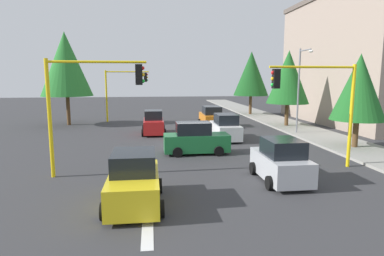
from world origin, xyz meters
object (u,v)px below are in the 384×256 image
(traffic_signal_near_right, at_px, (89,94))
(tree_roadside_far, at_px, (251,74))
(tree_opposite_side, at_px, (66,64))
(car_silver, at_px, (281,162))
(tree_roadside_near, at_px, (359,87))
(car_orange, at_px, (211,117))
(traffic_signal_near_left, at_px, (319,95))
(traffic_signal_far_right, at_px, (124,85))
(street_lamp_curbside, at_px, (301,82))
(car_yellow, at_px, (134,181))
(car_white, at_px, (225,128))
(tree_roadside_mid, at_px, (288,77))
(car_green, at_px, (196,139))
(car_red, at_px, (154,123))

(traffic_signal_near_right, bearing_deg, tree_roadside_far, 147.69)
(traffic_signal_near_right, bearing_deg, tree_opposite_side, -163.53)
(car_silver, bearing_deg, tree_roadside_near, 128.29)
(tree_roadside_far, relative_size, car_orange, 1.87)
(traffic_signal_near_left, bearing_deg, tree_roadside_far, 170.88)
(tree_roadside_near, bearing_deg, traffic_signal_near_right, -76.11)
(tree_roadside_near, bearing_deg, traffic_signal_far_right, -134.72)
(street_lamp_curbside, xyz_separation_m, car_yellow, (13.57, -12.70, -3.45))
(car_orange, xyz_separation_m, car_white, (6.82, -0.17, -0.00))
(street_lamp_curbside, height_order, tree_roadside_near, street_lamp_curbside)
(street_lamp_curbside, bearing_deg, tree_roadside_near, 13.05)
(tree_roadside_mid, relative_size, car_green, 1.79)
(car_silver, relative_size, car_orange, 0.88)
(traffic_signal_near_left, xyz_separation_m, car_green, (-4.00, -5.76, -2.91))
(car_silver, xyz_separation_m, car_orange, (-17.11, -0.06, 0.00))
(tree_roadside_near, distance_m, car_yellow, 16.41)
(traffic_signal_far_right, relative_size, tree_roadside_mid, 0.76)
(tree_roadside_far, bearing_deg, traffic_signal_near_left, -9.12)
(car_green, bearing_deg, tree_roadside_mid, 134.67)
(tree_roadside_near, bearing_deg, traffic_signal_near_left, -50.51)
(traffic_signal_far_right, relative_size, car_silver, 1.48)
(street_lamp_curbside, bearing_deg, car_silver, -28.30)
(tree_roadside_mid, bearing_deg, tree_roadside_far, -177.14)
(tree_opposite_side, bearing_deg, tree_roadside_mid, 79.22)
(traffic_signal_near_right, bearing_deg, car_green, 125.73)
(car_orange, bearing_deg, car_yellow, -18.56)
(tree_roadside_near, relative_size, tree_roadside_far, 0.79)
(car_silver, bearing_deg, car_white, -178.71)
(tree_opposite_side, height_order, car_green, tree_opposite_side)
(street_lamp_curbside, relative_size, car_orange, 1.67)
(car_green, bearing_deg, tree_opposite_side, -142.14)
(car_green, xyz_separation_m, car_red, (-7.62, -2.53, -0.00))
(street_lamp_curbside, height_order, car_white, street_lamp_curbside)
(traffic_signal_near_left, height_order, tree_roadside_far, tree_roadside_far)
(tree_roadside_far, height_order, car_white, tree_roadside_far)
(tree_opposite_side, distance_m, car_green, 18.44)
(traffic_signal_near_left, height_order, street_lamp_curbside, street_lamp_curbside)
(tree_roadside_mid, distance_m, tree_roadside_far, 10.02)
(traffic_signal_far_right, height_order, tree_opposite_side, tree_opposite_side)
(tree_roadside_far, height_order, car_silver, tree_roadside_far)
(tree_roadside_mid, xyz_separation_m, tree_opposite_side, (-4.00, -21.00, 1.26))
(street_lamp_curbside, xyz_separation_m, car_silver, (11.55, -6.22, -3.45))
(car_yellow, xyz_separation_m, car_orange, (-19.13, 6.42, 0.00))
(traffic_signal_near_right, height_order, car_orange, traffic_signal_near_right)
(traffic_signal_far_right, bearing_deg, car_green, 19.10)
(car_silver, relative_size, car_yellow, 0.94)
(traffic_signal_near_left, distance_m, car_silver, 4.39)
(tree_opposite_side, bearing_deg, car_yellow, 18.86)
(car_white, bearing_deg, car_red, -121.19)
(tree_roadside_far, relative_size, car_silver, 2.14)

